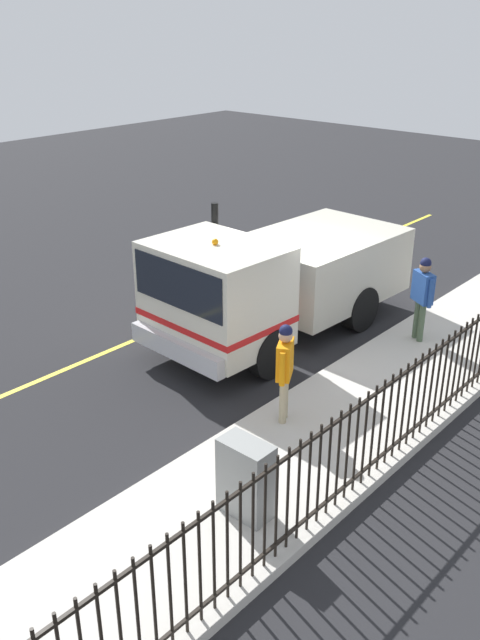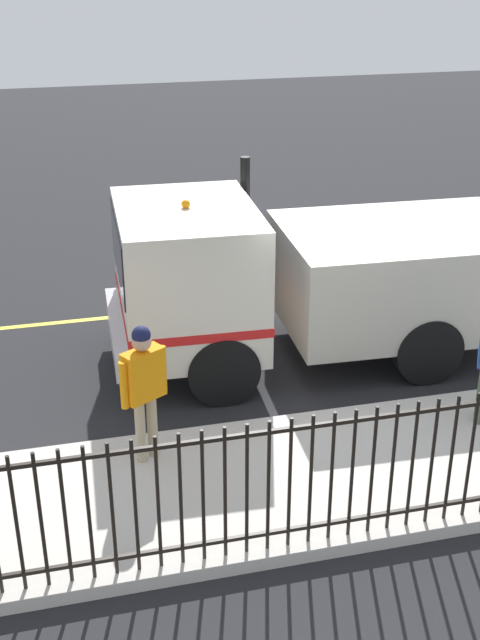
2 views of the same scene
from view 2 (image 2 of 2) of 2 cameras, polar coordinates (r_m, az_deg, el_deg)
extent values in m
plane|color=#232326|center=(11.90, 5.75, -2.96)|extent=(51.03, 51.03, 0.00)
cube|color=beige|center=(9.74, 11.06, -9.82)|extent=(2.47, 23.19, 0.15)
cube|color=yellow|center=(13.86, 2.65, 1.37)|extent=(0.12, 20.87, 0.01)
cube|color=silver|center=(11.20, -3.66, 3.24)|extent=(2.50, 1.94, 1.86)
cube|color=black|center=(11.05, -3.71, 5.21)|extent=(2.31, 1.97, 0.82)
cube|color=beige|center=(12.07, 11.16, 3.21)|extent=(2.57, 3.55, 1.38)
cube|color=silver|center=(11.44, -8.52, -0.81)|extent=(2.31, 0.29, 0.36)
cube|color=red|center=(11.36, -3.60, 1.32)|extent=(2.52, 1.96, 0.12)
cylinder|color=black|center=(10.66, -1.20, -3.46)|extent=(0.34, 0.97, 0.96)
cylinder|color=black|center=(12.59, -3.01, 1.21)|extent=(0.34, 0.97, 0.96)
cylinder|color=black|center=(11.44, 12.89, -2.01)|extent=(0.34, 0.97, 0.96)
cylinder|color=black|center=(13.27, 9.17, 2.18)|extent=(0.34, 0.97, 0.96)
sphere|color=orange|center=(10.87, -3.80, 8.05)|extent=(0.12, 0.12, 0.12)
cylinder|color=black|center=(12.28, 0.35, 6.21)|extent=(0.14, 0.14, 2.24)
cube|color=orange|center=(9.04, -6.74, -3.79)|extent=(0.42, 0.51, 0.59)
sphere|color=tan|center=(8.85, -6.87, -1.50)|extent=(0.22, 0.22, 0.22)
sphere|color=#14193F|center=(8.82, -6.90, -1.06)|extent=(0.21, 0.21, 0.21)
cylinder|color=tan|center=(9.35, -6.94, -7.67)|extent=(0.12, 0.12, 0.79)
cylinder|color=tan|center=(9.43, -6.12, -7.30)|extent=(0.12, 0.12, 0.79)
cylinder|color=orange|center=(8.92, -8.09, -4.52)|extent=(0.09, 0.09, 0.56)
cylinder|color=orange|center=(9.19, -5.42, -3.41)|extent=(0.09, 0.09, 0.56)
cylinder|color=black|center=(7.70, -15.28, -13.59)|extent=(0.04, 0.04, 1.45)
cylinder|color=black|center=(7.68, -13.68, -13.45)|extent=(0.04, 0.04, 1.45)
cylinder|color=black|center=(7.68, -12.08, -13.30)|extent=(0.04, 0.04, 1.45)
cylinder|color=black|center=(7.68, -10.48, -13.13)|extent=(0.04, 0.04, 1.45)
cylinder|color=black|center=(7.68, -8.89, -12.96)|extent=(0.04, 0.04, 1.45)
cylinder|color=black|center=(7.70, -7.30, -12.78)|extent=(0.04, 0.04, 1.45)
cylinder|color=black|center=(7.71, -5.72, -12.59)|extent=(0.04, 0.04, 1.45)
cylinder|color=black|center=(7.74, -4.15, -12.39)|extent=(0.04, 0.04, 1.45)
cylinder|color=black|center=(7.76, -2.59, -12.18)|extent=(0.04, 0.04, 1.45)
cylinder|color=black|center=(7.80, -1.04, -11.97)|extent=(0.04, 0.04, 1.45)
cylinder|color=black|center=(7.84, 0.48, -11.75)|extent=(0.04, 0.04, 1.45)
cylinder|color=black|center=(7.88, 1.99, -11.52)|extent=(0.04, 0.04, 1.45)
cylinder|color=black|center=(7.93, 3.48, -11.29)|extent=(0.04, 0.04, 1.45)
cylinder|color=black|center=(7.99, 4.94, -11.05)|extent=(0.04, 0.04, 1.45)
cylinder|color=black|center=(8.05, 6.39, -10.81)|extent=(0.04, 0.04, 1.45)
cylinder|color=black|center=(8.11, 7.80, -10.57)|extent=(0.04, 0.04, 1.45)
cylinder|color=black|center=(8.18, 9.19, -10.33)|extent=(0.04, 0.04, 1.45)
cylinder|color=black|center=(8.26, 10.56, -10.08)|extent=(0.04, 0.04, 1.45)
cylinder|color=black|center=(8.34, 11.90, -9.84)|extent=(0.04, 0.04, 1.45)
cylinder|color=black|center=(8.42, 13.21, -9.59)|extent=(0.04, 0.04, 1.45)
cylinder|color=black|center=(8.51, 14.49, -9.35)|extent=(0.04, 0.04, 1.45)
cylinder|color=black|center=(8.60, 15.74, -9.10)|extent=(0.04, 0.04, 1.45)
cube|color=black|center=(8.19, 14.94, -5.81)|extent=(0.04, 19.71, 0.04)
cube|color=black|center=(8.83, 14.10, -12.31)|extent=(0.04, 19.71, 0.04)
cone|color=orange|center=(13.51, -3.60, 1.98)|extent=(0.39, 0.39, 0.56)
camera|label=1|loc=(6.95, -87.77, 5.86)|focal=38.35mm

